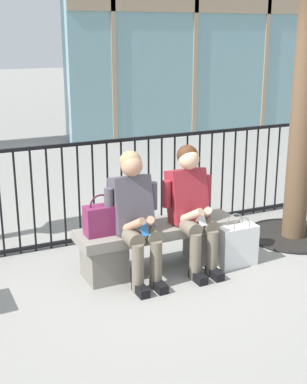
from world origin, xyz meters
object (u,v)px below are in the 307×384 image
(stone_bench, at_px, (158,242))
(shopping_bag, at_px, (237,245))
(handbag_on_bench, at_px, (101,220))
(seated_person_companion, at_px, (191,204))
(seated_person_with_phone, at_px, (135,213))

(stone_bench, distance_m, shopping_bag, 0.79)
(stone_bench, xyz_separation_m, shopping_bag, (0.73, -0.29, -0.06))
(handbag_on_bench, bearing_deg, stone_bench, 0.99)
(seated_person_companion, bearing_deg, stone_bench, 156.32)
(stone_bench, height_order, handbag_on_bench, handbag_on_bench)
(seated_person_companion, bearing_deg, seated_person_with_phone, 180.00)
(stone_bench, xyz_separation_m, seated_person_with_phone, (-0.29, -0.13, 0.38))
(stone_bench, xyz_separation_m, handbag_on_bench, (-0.58, -0.01, 0.32))
(seated_person_companion, bearing_deg, handbag_on_bench, 172.26)
(handbag_on_bench, distance_m, shopping_bag, 1.39)
(seated_person_companion, height_order, handbag_on_bench, seated_person_companion)
(stone_bench, height_order, seated_person_companion, seated_person_companion)
(seated_person_with_phone, bearing_deg, shopping_bag, -9.17)
(stone_bench, bearing_deg, seated_person_companion, -23.68)
(seated_person_companion, relative_size, shopping_bag, 2.30)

